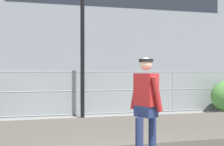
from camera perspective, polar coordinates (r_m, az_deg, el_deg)
The scene contains 7 objects.
gravel_berm at distance 8.45m, azimuth -0.37°, elevation -11.06°, with size 13.96×3.92×0.32m, color #4C473F.
skater at distance 5.20m, azimuth 6.25°, elevation -5.26°, with size 0.70×0.62×1.68m.
chain_fence at distance 12.87m, azimuth -5.78°, elevation -3.64°, with size 25.09×0.06×1.85m.
street_lamp at distance 12.38m, azimuth -5.44°, elevation 12.04°, with size 0.44×0.44×6.99m.
parked_car_mid at distance 17.04m, azimuth 0.49°, elevation -2.96°, with size 4.51×2.17×1.66m.
parked_car_far at distance 19.77m, azimuth 19.19°, elevation -2.52°, with size 4.50×2.14×1.66m.
office_block at distance 46.44m, azimuth -0.41°, elevation 9.45°, with size 31.16×11.34×18.27m.
Camera 1 is at (-2.15, -4.55, 1.84)m, focal length 49.89 mm.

